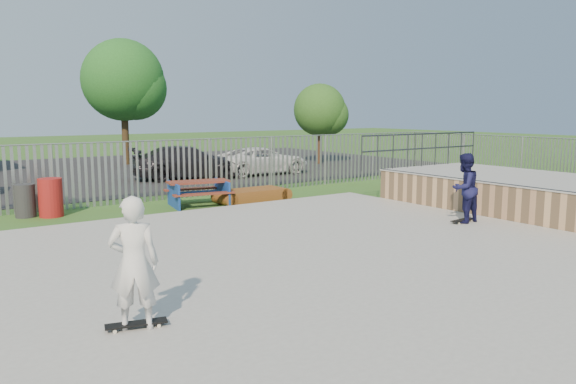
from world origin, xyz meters
TOP-DOWN VIEW (x-y plane):
  - ground at (0.00, 0.00)m, footprint 120.00×120.00m
  - concrete_slab at (0.00, 0.00)m, footprint 15.00×12.00m
  - quarter_pipe at (9.50, 1.04)m, footprint 5.50×7.05m
  - fence at (1.00, 4.59)m, footprint 26.04×16.02m
  - picnic_table at (2.33, 7.31)m, footprint 2.14×1.87m
  - funbox at (4.11, 6.99)m, footprint 2.10×1.06m
  - trash_bin_red at (-1.90, 8.05)m, footprint 0.65×0.65m
  - trash_bin_grey at (-2.51, 8.37)m, footprint 0.56×0.56m
  - parking_lot at (0.00, 19.00)m, footprint 40.00×18.00m
  - car_dark at (5.03, 13.83)m, footprint 5.20×2.96m
  - car_white at (8.58, 13.49)m, footprint 4.55×2.16m
  - tree_mid at (4.98, 21.76)m, footprint 4.40×4.40m
  - tree_right at (13.99, 16.04)m, footprint 2.87×2.87m
  - skateboard_a at (6.38, 0.36)m, footprint 0.81×0.26m
  - skateboard_b at (-2.94, -1.69)m, footprint 0.82×0.39m
  - skater_navy at (6.38, 0.36)m, footprint 0.91×0.73m
  - skater_white at (-2.94, -1.69)m, footprint 0.76×0.65m

SIDE VIEW (x-z plane):
  - ground at x=0.00m, z-range 0.00..0.00m
  - parking_lot at x=0.00m, z-range 0.00..0.02m
  - concrete_slab at x=0.00m, z-range 0.00..0.15m
  - skateboard_a at x=6.38m, z-range 0.15..0.23m
  - skateboard_b at x=-2.94m, z-range 0.15..0.23m
  - funbox at x=4.11m, z-range 0.00..0.42m
  - picnic_table at x=2.33m, z-range 0.01..0.80m
  - trash_bin_grey at x=-2.51m, z-range 0.00..0.94m
  - trash_bin_red at x=-1.90m, z-range 0.00..1.09m
  - quarter_pipe at x=9.50m, z-range -0.54..1.65m
  - car_white at x=8.58m, z-range 0.02..1.28m
  - car_dark at x=5.03m, z-range 0.02..1.44m
  - fence at x=1.00m, z-range 0.00..2.00m
  - skater_navy at x=6.38m, z-range 0.15..1.92m
  - skater_white at x=-2.94m, z-range 0.15..1.92m
  - tree_right at x=13.99m, z-range 0.76..5.20m
  - tree_mid at x=4.98m, z-range 1.18..7.96m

